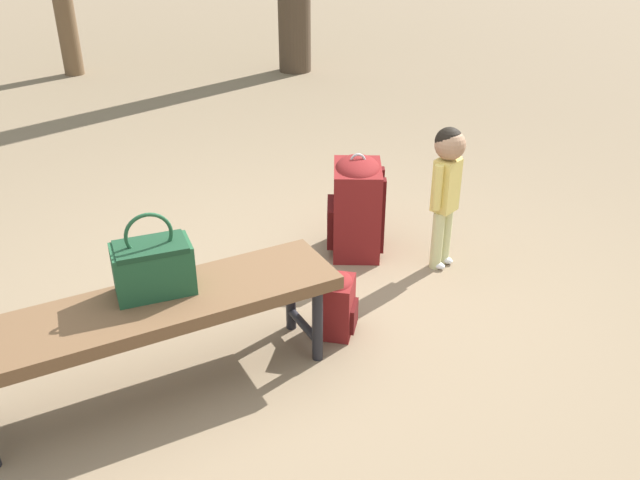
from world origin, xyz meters
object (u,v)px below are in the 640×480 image
(backpack_small, at_px, (338,303))
(handbag, at_px, (153,266))
(backpack_large, at_px, (356,204))
(park_bench, at_px, (153,314))
(child_standing, at_px, (447,177))

(backpack_small, bearing_deg, handbag, 169.73)
(backpack_small, bearing_deg, backpack_large, 47.51)
(park_bench, xyz_separation_m, backpack_small, (0.88, -0.09, -0.23))
(park_bench, height_order, backpack_large, backpack_large)
(handbag, bearing_deg, child_standing, 2.10)
(backpack_small, bearing_deg, child_standing, 13.75)
(child_standing, xyz_separation_m, backpack_large, (-0.30, 0.41, -0.24))
(park_bench, distance_m, backpack_large, 1.55)
(handbag, bearing_deg, backpack_small, -10.27)
(handbag, xyz_separation_m, child_standing, (1.71, 0.06, -0.03))
(park_bench, distance_m, child_standing, 1.77)
(child_standing, relative_size, backpack_small, 2.48)
(handbag, height_order, backpack_small, handbag)
(handbag, height_order, child_standing, child_standing)
(park_bench, xyz_separation_m, child_standing, (1.76, 0.13, 0.16))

